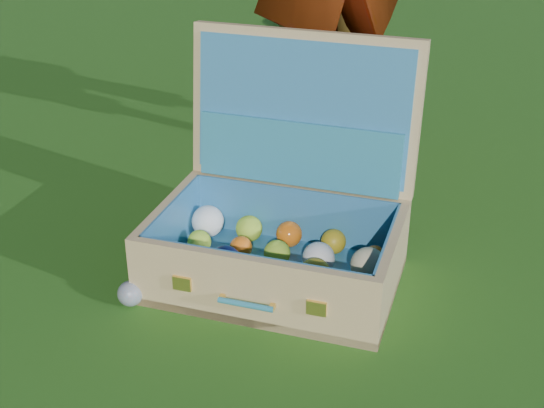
# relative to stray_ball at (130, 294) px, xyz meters

# --- Properties ---
(ground) EXTENTS (60.00, 60.00, 0.00)m
(ground) POSITION_rel_stray_ball_xyz_m (0.40, 0.01, -0.03)
(ground) COLOR #215114
(ground) RESTS_ON ground
(stray_ball) EXTENTS (0.06, 0.06, 0.06)m
(stray_ball) POSITION_rel_stray_ball_xyz_m (0.00, 0.00, 0.00)
(stray_ball) COLOR teal
(stray_ball) RESTS_ON ground
(suitcase) EXTENTS (0.76, 0.69, 0.59)m
(suitcase) POSITION_rel_stray_ball_xyz_m (0.39, 0.14, 0.13)
(suitcase) COLOR tan
(suitcase) RESTS_ON ground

